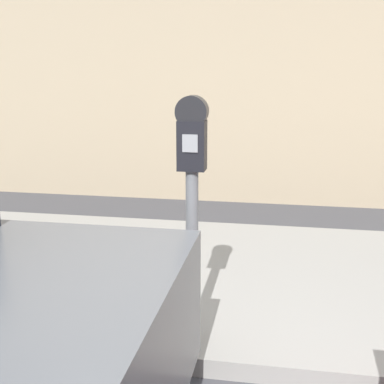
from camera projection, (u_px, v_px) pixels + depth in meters
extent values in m
cube|color=#9E9B96|center=(248.00, 280.00, 4.53)|extent=(24.00, 2.80, 0.13)
cube|color=tan|center=(270.00, 14.00, 6.77)|extent=(24.00, 0.30, 4.91)
cylinder|color=slate|center=(192.00, 257.00, 3.33)|extent=(0.08, 0.08, 1.11)
cube|color=black|center=(192.00, 145.00, 3.17)|extent=(0.17, 0.12, 0.30)
cube|color=gray|center=(190.00, 143.00, 3.10)|extent=(0.09, 0.01, 0.10)
cylinder|color=black|center=(192.00, 112.00, 3.12)|extent=(0.19, 0.10, 0.19)
cylinder|color=black|center=(59.00, 332.00, 3.06)|extent=(0.71, 0.22, 0.71)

